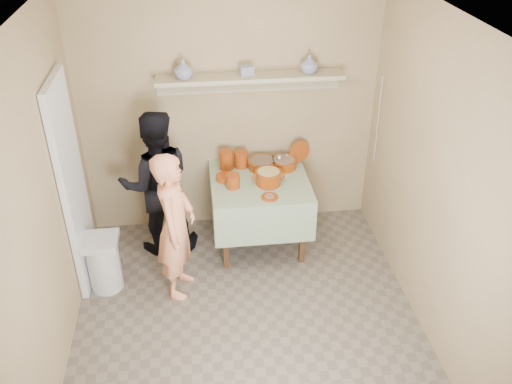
{
  "coord_description": "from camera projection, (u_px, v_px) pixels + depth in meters",
  "views": [
    {
      "loc": [
        -0.34,
        -3.32,
        3.48
      ],
      "look_at": [
        0.15,
        0.75,
        0.95
      ],
      "focal_mm": 38.0,
      "sensor_mm": 36.0,
      "label": 1
    }
  ],
  "objects": [
    {
      "name": "vase_right",
      "position": [
        309.0,
        64.0,
        5.16
      ],
      "size": [
        0.22,
        0.22,
        0.18
      ],
      "primitive_type": "imported",
      "rotation": [
        0.0,
        0.0,
        -0.31
      ],
      "color": "navy",
      "rests_on": "wall_shelf"
    },
    {
      "name": "tile_panel",
      "position": [
        73.0,
        187.0,
        4.79
      ],
      "size": [
        0.06,
        0.7,
        2.0
      ],
      "primitive_type": "cube",
      "color": "silver",
      "rests_on": "ground"
    },
    {
      "name": "serving_table",
      "position": [
        260.0,
        190.0,
        5.44
      ],
      "size": [
        0.97,
        0.97,
        0.76
      ],
      "color": "#4C2D16",
      "rests_on": "ground"
    },
    {
      "name": "person_cook",
      "position": [
        176.0,
        226.0,
        4.78
      ],
      "size": [
        0.45,
        0.58,
        1.43
      ],
      "primitive_type": "imported",
      "rotation": [
        0.0,
        0.0,
        1.35
      ],
      "color": "#F29568",
      "rests_on": "ground"
    },
    {
      "name": "front_plate",
      "position": [
        270.0,
        197.0,
        5.08
      ],
      "size": [
        0.16,
        0.16,
        0.03
      ],
      "color": "maroon",
      "rests_on": "serving_table"
    },
    {
      "name": "cazuela_meat_a",
      "position": [
        262.0,
        163.0,
        5.54
      ],
      "size": [
        0.3,
        0.3,
        0.1
      ],
      "color": "maroon",
      "rests_on": "serving_table"
    },
    {
      "name": "empty_bowl",
      "position": [
        225.0,
        178.0,
        5.36
      ],
      "size": [
        0.17,
        0.17,
        0.05
      ],
      "primitive_type": "cylinder",
      "color": "maroon",
      "rests_on": "serving_table"
    },
    {
      "name": "bowl_stack",
      "position": [
        233.0,
        181.0,
        5.21
      ],
      "size": [
        0.14,
        0.14,
        0.14
      ],
      "primitive_type": "cylinder",
      "color": "maroon",
      "rests_on": "serving_table"
    },
    {
      "name": "plate_stack_b",
      "position": [
        241.0,
        159.0,
        5.56
      ],
      "size": [
        0.14,
        0.14,
        0.17
      ],
      "primitive_type": "cylinder",
      "color": "maroon",
      "rests_on": "serving_table"
    },
    {
      "name": "propped_lid",
      "position": [
        299.0,
        152.0,
        5.63
      ],
      "size": [
        0.23,
        0.13,
        0.23
      ],
      "primitive_type": "cylinder",
      "rotation": [
        1.43,
        0.0,
        0.37
      ],
      "color": "maroon",
      "rests_on": "serving_table"
    },
    {
      "name": "person_helper",
      "position": [
        157.0,
        184.0,
        5.31
      ],
      "size": [
        0.81,
        0.67,
        1.52
      ],
      "primitive_type": "imported",
      "rotation": [
        0.0,
        0.0,
        -3.0
      ],
      "color": "black",
      "rests_on": "ground"
    },
    {
      "name": "wall_shelf",
      "position": [
        250.0,
        79.0,
        5.2
      ],
      "size": [
        1.8,
        0.25,
        0.21
      ],
      "color": "tan",
      "rests_on": "room_shell"
    },
    {
      "name": "cazuela_rice",
      "position": [
        268.0,
        177.0,
        5.26
      ],
      "size": [
        0.33,
        0.25,
        0.14
      ],
      "color": "maroon",
      "rests_on": "serving_table"
    },
    {
      "name": "trash_bin",
      "position": [
        104.0,
        263.0,
        5.02
      ],
      "size": [
        0.32,
        0.32,
        0.56
      ],
      "color": "silver",
      "rests_on": "ground"
    },
    {
      "name": "ceramic_box",
      "position": [
        246.0,
        71.0,
        5.12
      ],
      "size": [
        0.14,
        0.11,
        0.09
      ],
      "primitive_type": "cube",
      "rotation": [
        0.0,
        0.0,
        0.2
      ],
      "color": "navy",
      "rests_on": "wall_shelf"
    },
    {
      "name": "room_shell",
      "position": [
        248.0,
        169.0,
        3.82
      ],
      "size": [
        3.04,
        3.54,
        2.62
      ],
      "color": "tan",
      "rests_on": "ground"
    },
    {
      "name": "ladle",
      "position": [
        280.0,
        158.0,
        5.53
      ],
      "size": [
        0.08,
        0.26,
        0.19
      ],
      "color": "silver",
      "rests_on": "cazuela_meat_b"
    },
    {
      "name": "cazuela_meat_b",
      "position": [
        284.0,
        163.0,
        5.55
      ],
      "size": [
        0.28,
        0.28,
        0.1
      ],
      "color": "maroon",
      "rests_on": "serving_table"
    },
    {
      "name": "electrical_cord",
      "position": [
        378.0,
        120.0,
        5.41
      ],
      "size": [
        0.01,
        0.05,
        0.9
      ],
      "color": "silver",
      "rests_on": "wall_shelf"
    },
    {
      "name": "vase_left",
      "position": [
        183.0,
        69.0,
        5.02
      ],
      "size": [
        0.25,
        0.25,
        0.19
      ],
      "primitive_type": "imported",
      "rotation": [
        0.0,
        0.0,
        0.83
      ],
      "color": "navy",
      "rests_on": "wall_shelf"
    },
    {
      "name": "plate_stack_a",
      "position": [
        226.0,
        160.0,
        5.52
      ],
      "size": [
        0.15,
        0.15,
        0.2
      ],
      "primitive_type": "cylinder",
      "color": "maroon",
      "rests_on": "serving_table"
    },
    {
      "name": "ground",
      "position": [
        249.0,
        332.0,
        4.67
      ],
      "size": [
        3.5,
        3.5,
        0.0
      ],
      "primitive_type": "plane",
      "color": "#6A6053",
      "rests_on": "ground"
    }
  ]
}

